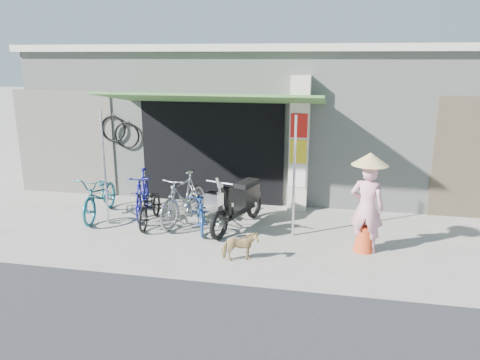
% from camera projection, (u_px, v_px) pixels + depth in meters
% --- Properties ---
extents(ground, '(80.00, 80.00, 0.00)m').
position_uv_depth(ground, '(240.00, 246.00, 8.63)').
color(ground, gray).
rests_on(ground, ground).
extents(bicycle_shop, '(12.30, 5.30, 3.66)m').
position_uv_depth(bicycle_shop, '(276.00, 114.00, 12.98)').
color(bicycle_shop, '#9BA098').
rests_on(bicycle_shop, ground).
extents(shop_pillar, '(0.42, 0.44, 3.00)m').
position_uv_depth(shop_pillar, '(299.00, 144.00, 10.39)').
color(shop_pillar, beige).
rests_on(shop_pillar, ground).
extents(awning, '(4.60, 1.88, 2.72)m').
position_uv_depth(awning, '(213.00, 100.00, 9.69)').
color(awning, '#3C6A2F').
rests_on(awning, ground).
extents(neighbour_left, '(2.60, 0.06, 2.60)m').
position_uv_depth(neighbour_left, '(65.00, 143.00, 11.71)').
color(neighbour_left, '#6B665B').
rests_on(neighbour_left, ground).
extents(bike_teal, '(0.85, 1.88, 0.95)m').
position_uv_depth(bike_teal, '(100.00, 196.00, 10.11)').
color(bike_teal, '#165A66').
rests_on(bike_teal, ground).
extents(bike_blue, '(0.87, 1.74, 1.01)m').
position_uv_depth(bike_blue, '(142.00, 194.00, 10.16)').
color(bike_blue, navy).
rests_on(bike_blue, ground).
extents(bike_black, '(0.70, 1.56, 0.79)m').
position_uv_depth(bike_black, '(150.00, 206.00, 9.70)').
color(bike_black, black).
rests_on(bike_black, ground).
extents(bike_silver, '(0.89, 1.85, 1.07)m').
position_uv_depth(bike_silver, '(184.00, 198.00, 9.72)').
color(bike_silver, '#9E9FA2').
rests_on(bike_silver, ground).
extents(bike_navy, '(0.98, 1.62, 0.80)m').
position_uv_depth(bike_navy, '(201.00, 209.00, 9.46)').
color(bike_navy, navy).
rests_on(bike_navy, ground).
extents(street_dog, '(0.68, 0.49, 0.52)m').
position_uv_depth(street_dog, '(240.00, 247.00, 7.96)').
color(street_dog, '#96834F').
rests_on(street_dog, ground).
extents(moped, '(0.85, 1.97, 1.15)m').
position_uv_depth(moped, '(239.00, 203.00, 9.46)').
color(moped, black).
rests_on(moped, ground).
extents(nun, '(0.67, 0.64, 1.81)m').
position_uv_depth(nun, '(367.00, 204.00, 8.21)').
color(nun, pink).
rests_on(nun, ground).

